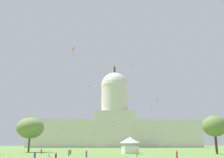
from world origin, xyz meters
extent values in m
cube|color=beige|center=(-32.18, 186.75, 11.50)|extent=(73.34, 19.32, 23.00)
cube|color=beige|center=(41.16, 186.75, 11.50)|extent=(73.34, 19.32, 23.00)
cube|color=beige|center=(4.49, 186.75, 15.19)|extent=(33.74, 21.25, 30.38)
cylinder|color=beige|center=(4.49, 186.75, 42.03)|extent=(23.42, 23.42, 23.30)
sphere|color=beige|center=(4.49, 186.75, 53.68)|extent=(24.07, 24.07, 24.07)
cylinder|color=#2D3833|center=(4.49, 186.75, 68.72)|extent=(1.80, 1.80, 6.01)
cube|color=white|center=(1.98, 47.08, 1.20)|extent=(5.17, 5.20, 2.39)
pyramid|color=white|center=(1.98, 47.08, 4.28)|extent=(5.43, 5.46, 1.89)
cylinder|color=#4C3823|center=(-34.53, 63.30, 3.31)|extent=(0.64, 0.64, 6.62)
ellipsoid|color=olive|center=(-34.53, 63.30, 8.99)|extent=(10.80, 11.57, 7.89)
cylinder|color=#42301E|center=(28.47, 43.03, 3.29)|extent=(0.73, 0.73, 6.58)
ellipsoid|color=olive|center=(28.47, 43.03, 8.55)|extent=(8.93, 8.57, 6.59)
cylinder|color=silver|center=(-20.03, 27.24, 0.64)|extent=(0.67, 0.67, 1.29)
sphere|color=tan|center=(-20.03, 27.24, 1.40)|extent=(0.31, 0.31, 0.22)
cylinder|color=olive|center=(-16.82, 45.74, 0.62)|extent=(0.60, 0.60, 1.23)
sphere|color=beige|center=(-16.82, 45.74, 1.33)|extent=(0.27, 0.27, 0.20)
cylinder|color=tan|center=(1.44, 27.65, 0.75)|extent=(0.54, 0.54, 1.51)
sphere|color=brown|center=(1.44, 27.65, 1.64)|extent=(0.36, 0.36, 0.26)
cylinder|color=#703D93|center=(-16.14, 35.62, 0.70)|extent=(0.50, 0.50, 1.41)
sphere|color=tan|center=(-16.14, 35.62, 1.51)|extent=(0.26, 0.26, 0.20)
cylinder|color=#703D93|center=(-10.87, 26.26, 0.74)|extent=(0.53, 0.53, 1.49)
sphere|color=beige|center=(-10.87, 26.26, 1.61)|extent=(0.34, 0.34, 0.25)
cylinder|color=maroon|center=(-15.64, 11.56, 0.66)|extent=(0.49, 0.49, 1.32)
sphere|color=brown|center=(-15.64, 11.56, 1.44)|extent=(0.33, 0.33, 0.23)
cylinder|color=red|center=(-26.82, 49.96, 0.68)|extent=(0.61, 0.61, 1.35)
sphere|color=tan|center=(-26.82, 49.96, 1.47)|extent=(0.31, 0.31, 0.23)
cylinder|color=#3D5684|center=(-19.97, 13.59, 0.75)|extent=(0.54, 0.54, 1.51)
sphere|color=beige|center=(-19.97, 13.59, 1.62)|extent=(0.33, 0.33, 0.24)
cylinder|color=red|center=(7.80, 15.16, 0.76)|extent=(0.42, 0.42, 1.51)
sphere|color=brown|center=(7.80, 15.16, 1.64)|extent=(0.29, 0.29, 0.25)
cube|color=gold|center=(-35.05, 138.60, 8.52)|extent=(1.02, 0.93, 1.05)
pyramid|color=#D1339E|center=(23.01, 114.08, 24.61)|extent=(1.52, 1.42, 0.19)
cylinder|color=black|center=(22.85, 114.33, 22.87)|extent=(0.17, 0.29, 2.01)
cube|color=black|center=(24.71, 105.57, 28.02)|extent=(0.31, 0.97, 0.86)
cylinder|color=black|center=(24.72, 105.57, 26.51)|extent=(0.09, 0.31, 2.27)
cube|color=pink|center=(-15.16, 27.73, 27.98)|extent=(0.67, 1.05, 1.31)
cylinder|color=teal|center=(-15.24, 27.73, 26.58)|extent=(0.07, 0.11, 1.58)
cube|color=yellow|center=(14.84, 140.57, 58.79)|extent=(0.80, 0.81, 0.37)
cube|color=yellow|center=(14.84, 140.57, 59.31)|extent=(0.80, 0.81, 0.37)
cylinder|color=yellow|center=(14.68, 140.57, 57.29)|extent=(0.25, 0.26, 2.65)
pyramid|color=red|center=(-14.28, 114.72, 36.47)|extent=(1.53, 0.82, 0.18)
pyramid|color=blue|center=(0.18, 122.07, 15.36)|extent=(1.53, 1.45, 0.27)
cylinder|color=blue|center=(0.45, 121.82, 13.22)|extent=(0.20, 0.19, 2.99)
cube|color=teal|center=(-28.44, 77.04, 49.24)|extent=(0.53, 0.66, 0.96)
cylinder|color=teal|center=(-28.58, 77.04, 48.00)|extent=(0.25, 0.13, 1.61)
camera|label=1|loc=(-7.48, -37.56, 3.10)|focal=41.03mm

